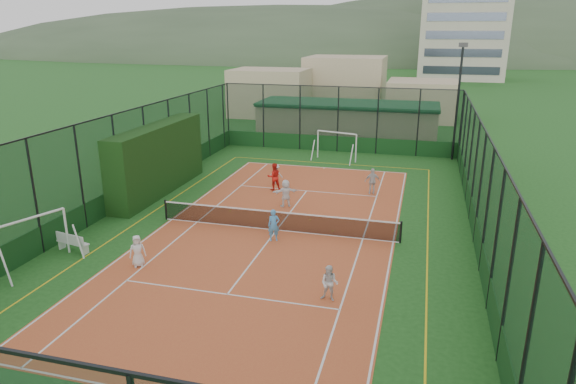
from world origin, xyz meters
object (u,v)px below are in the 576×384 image
floodlight_ne (457,103)px  child_near_left (137,251)px  clubhouse (347,121)px  child_far_right (373,181)px  child_far_back (286,193)px  child_far_left (276,174)px  coach (274,177)px  child_near_right (329,283)px  white_bench (73,242)px  futsal_goal_near (32,242)px  child_near_mid (274,225)px  futsal_goal_far (337,146)px

floodlight_ne → child_near_left: floodlight_ne is taller
clubhouse → child_far_right: size_ratio=9.96×
child_far_back → child_near_left: bearing=36.0°
child_far_left → coach: 1.30m
floodlight_ne → child_near_right: floodlight_ne is taller
clubhouse → child_far_right: bearing=-75.9°
floodlight_ne → child_near_right: 23.25m
white_bench → futsal_goal_near: futsal_goal_near is taller
child_near_left → futsal_goal_near: bearing=159.3°
futsal_goal_near → child_near_mid: futsal_goal_near is taller
white_bench → child_far_right: child_far_right is taller
child_near_right → child_far_right: (0.16, 12.69, 0.10)m
floodlight_ne → white_bench: bearing=-127.8°
futsal_goal_near → futsal_goal_far: 22.26m
child_far_left → futsal_goal_far: bearing=-107.6°
white_bench → child_near_mid: size_ratio=1.08×
futsal_goal_far → child_far_back: size_ratio=2.09×
child_near_mid → child_near_right: size_ratio=1.10×
coach → child_far_left: bearing=-107.8°
child_far_right → child_far_back: size_ratio=1.02×
floodlight_ne → child_near_mid: (-8.38, -17.80, -3.38)m
clubhouse → futsal_goal_far: size_ratio=4.84×
floodlight_ne → coach: floodlight_ne is taller
white_bench → coach: size_ratio=0.97×
futsal_goal_far → coach: 8.52m
futsal_goal_far → child_far_back: futsal_goal_far is taller
white_bench → child_near_mid: (8.02, 3.37, 0.30)m
child_near_left → child_far_right: child_far_right is taller
child_near_left → futsal_goal_far: bearing=42.5°
white_bench → futsal_goal_far: futsal_goal_far is taller
white_bench → coach: bearing=72.1°
clubhouse → white_bench: bearing=-106.4°
futsal_goal_near → child_near_right: (12.10, 0.26, -0.33)m
child_near_mid → child_near_left: bearing=-161.7°
clubhouse → child_far_right: clubhouse is taller
floodlight_ne → clubhouse: bearing=147.9°
coach → futsal_goal_near: bearing=33.6°
futsal_goal_far → coach: size_ratio=1.92×
child_near_right → child_far_left: 14.44m
white_bench → child_far_right: size_ratio=1.04×
child_far_right → child_near_left: bearing=43.3°
child_far_right → floodlight_ne: bearing=-128.7°
child_near_right → coach: (-5.56, 11.97, 0.15)m
floodlight_ne → clubhouse: 10.47m
white_bench → child_far_back: (7.33, 8.00, 0.32)m
futsal_goal_far → child_far_right: (3.40, -7.48, -0.24)m
futsal_goal_near → child_near_right: size_ratio=2.35×
futsal_goal_far → coach: futsal_goal_far is taller
child_near_left → coach: (2.41, 11.26, 0.15)m
futsal_goal_near → child_far_back: 12.45m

